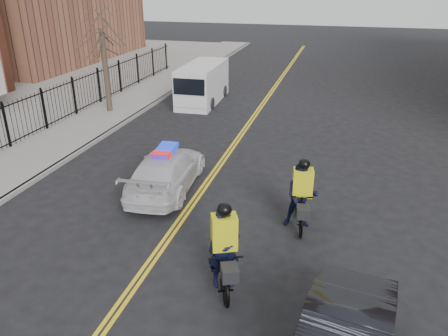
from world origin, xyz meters
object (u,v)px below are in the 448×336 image
(cargo_van, at_px, (202,84))
(police_cruiser, at_px, (166,171))
(cyclist_near, at_px, (224,258))
(cyclist_far, at_px, (301,200))

(cargo_van, bearing_deg, police_cruiser, -80.05)
(cyclist_near, xyz_separation_m, cyclist_far, (1.44, 3.16, 0.08))
(cyclist_far, bearing_deg, cyclist_near, -124.06)
(police_cruiser, height_order, cargo_van, cargo_van)
(cyclist_near, bearing_deg, police_cruiser, 102.46)
(cargo_van, relative_size, cyclist_near, 2.22)
(cargo_van, height_order, cyclist_far, cargo_van)
(cargo_van, distance_m, cyclist_far, 14.28)
(cyclist_near, bearing_deg, cyclist_far, 41.75)
(police_cruiser, distance_m, cyclist_near, 5.52)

